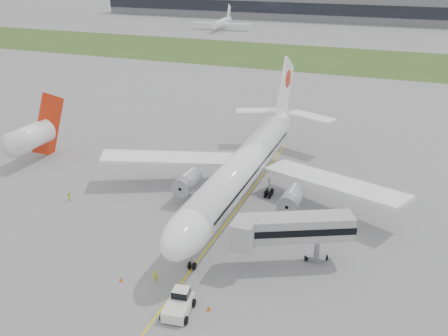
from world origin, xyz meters
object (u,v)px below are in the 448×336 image
at_px(jet_bridge, 289,229).
at_px(neighbor_aircraft, 32,136).
at_px(airliner, 245,165).
at_px(pushback_tug, 179,303).
at_px(ground_crew_near, 155,276).

bearing_deg(jet_bridge, neighbor_aircraft, 137.36).
xyz_separation_m(airliner, pushback_tug, (1.85, -27.32, -4.66)).
distance_m(jet_bridge, neighbor_aircraft, 53.05).
bearing_deg(neighbor_aircraft, jet_bridge, -15.56).
distance_m(pushback_tug, neighbor_aircraft, 50.81).
height_order(jet_bridge, neighbor_aircraft, neighbor_aircraft).
bearing_deg(jet_bridge, pushback_tug, -149.92).
bearing_deg(ground_crew_near, jet_bridge, -172.29).
distance_m(airliner, ground_crew_near, 24.32).
distance_m(jet_bridge, ground_crew_near, 16.39).
bearing_deg(neighbor_aircraft, ground_crew_near, -31.45).
xyz_separation_m(airliner, ground_crew_near, (-2.90, -23.65, -4.88)).
relative_size(airliner, jet_bridge, 3.93).
height_order(airliner, jet_bridge, airliner).
bearing_deg(jet_bridge, ground_crew_near, -172.13).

